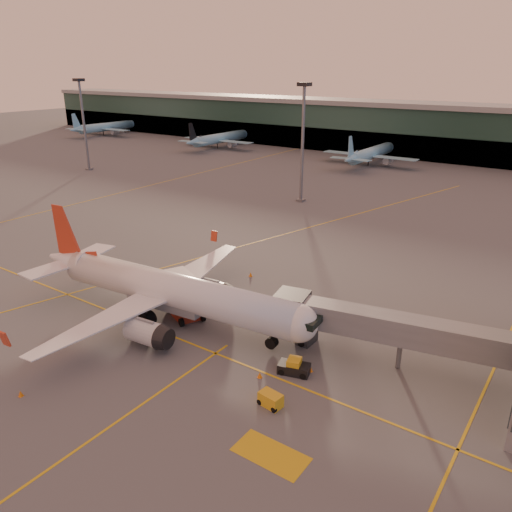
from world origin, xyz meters
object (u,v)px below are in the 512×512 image
Objects in this scene: main_airplane at (166,290)px; gpu_cart at (270,400)px; pushback_tug at (294,367)px; catering_truck at (184,294)px.

main_airplane is 20.63m from gpu_cart.
main_airplane is 18.66m from pushback_tug.
main_airplane is at bearing -95.39° from catering_truck.
pushback_tug is at bearing 106.10° from gpu_cart.
pushback_tug is at bearing -8.53° from main_airplane.
catering_truck is at bearing 162.14° from gpu_cart.
pushback_tug is at bearing 15.54° from catering_truck.
gpu_cart is at bearing -96.93° from pushback_tug.
catering_truck is 20.21m from gpu_cart.
pushback_tug reaches higher than gpu_cart.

